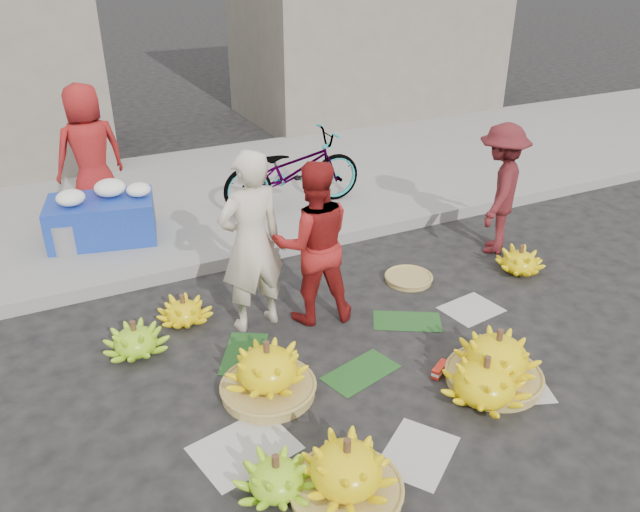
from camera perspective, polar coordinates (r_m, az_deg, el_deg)
name	(u,v)px	position (r m, az deg, el deg)	size (l,w,h in m)	color
ground	(360,357)	(5.61, 3.63, -9.20)	(80.00, 80.00, 0.00)	black
curb	(266,251)	(7.27, -4.94, 0.48)	(40.00, 0.25, 0.15)	gray
sidewalk	(211,193)	(9.11, -9.89, 5.66)	(40.00, 4.00, 0.12)	gray
newspaper_scatter	(410,411)	(5.08, 8.23, -13.87)	(3.20, 1.80, 0.00)	beige
banana_leaves	(339,348)	(5.70, 1.75, -8.39)	(2.00, 1.00, 0.00)	#184818
banana_bunch_0	(268,371)	(5.08, -4.82, -10.46)	(0.78, 0.78, 0.51)	#A08243
banana_bunch_1	(276,477)	(4.36, -4.03, -19.52)	(0.58, 0.58, 0.33)	#79C61C
banana_bunch_2	(347,472)	(4.28, 2.44, -19.16)	(0.76, 0.76, 0.50)	#A08243
banana_bunch_3	(485,381)	(5.19, 14.82, -10.98)	(0.78, 0.78, 0.42)	yellow
banana_bunch_4	(496,359)	(5.38, 15.81, -9.09)	(0.78, 0.78, 0.52)	#A08243
banana_bunch_5	(520,261)	(7.22, 17.81, -0.42)	(0.64, 0.64, 0.33)	yellow
banana_bunch_6	(135,340)	(5.79, -16.53, -7.34)	(0.60, 0.60, 0.34)	#79C61C
banana_bunch_7	(184,311)	(6.13, -12.36, -4.92)	(0.49, 0.49, 0.30)	yellow
basket_spare	(409,279)	(6.82, 8.10, -2.07)	(0.49, 0.49, 0.06)	#A08243
incense_stack	(440,369)	(5.47, 10.90, -10.15)	(0.21, 0.07, 0.08)	red
vendor_cream	(251,243)	(5.65, -6.30, 1.22)	(0.63, 0.42, 1.73)	beige
vendor_red	(313,243)	(5.77, -0.63, 1.18)	(0.77, 0.60, 1.59)	#A91E1A
man_striped	(500,189)	(7.45, 16.10, 5.89)	(0.98, 0.57, 1.52)	maroon
flower_table	(102,217)	(7.76, -19.29, 3.42)	(1.33, 0.98, 0.69)	#17339B
grey_bucket	(65,238)	(7.61, -22.26, 1.54)	(0.31, 0.31, 0.35)	gray
flower_vendor	(90,154)	(8.20, -20.30, 8.75)	(0.84, 0.54, 1.71)	#A91E1A
bicycle	(292,170)	(8.21, -2.54, 7.82)	(1.89, 0.66, 1.00)	gray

